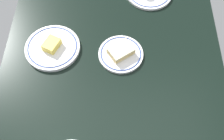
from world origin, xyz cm
name	(u,v)px	position (x,y,z in cm)	size (l,w,h in cm)	color
dining_table	(112,75)	(0.00, 0.00, 2.00)	(147.35, 88.71, 4.00)	black
plate_cheese	(52,47)	(-10.69, -24.67, 5.12)	(22.48, 22.48, 4.54)	silver
plate_sandwich	(121,53)	(-8.40, 3.34, 5.28)	(18.20, 18.20, 4.29)	silver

